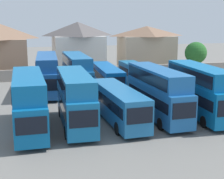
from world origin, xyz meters
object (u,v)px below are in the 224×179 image
Objects in this scene: bus_4 at (157,91)px; bus_5 at (200,89)px; bus_1 at (29,99)px; bus_9 at (139,76)px; bus_2 at (75,97)px; bus_8 at (107,77)px; bus_6 at (47,72)px; bus_7 at (77,71)px; house_terrace_centre at (78,46)px; house_terrace_right at (146,48)px; bus_3 at (118,103)px; tree_left_of_lot at (196,53)px.

bus_4 is 4.32m from bus_5.
bus_1 is 0.93× the size of bus_9.
bus_2 is 0.91× the size of bus_8.
bus_5 is 20.36m from bus_6.
bus_2 is at bearing 9.44° from bus_6.
bus_5 is at bearing 34.15° from bus_7.
bus_1 is 0.93× the size of bus_6.
bus_2 is 32.57m from house_terrace_centre.
bus_7 is at bearing 172.44° from bus_2.
bus_1 is 1.02× the size of bus_7.
bus_9 is 18.80m from house_terrace_right.
bus_3 is at bearing 93.57° from bus_2.
bus_2 is 14.84m from bus_7.
tree_left_of_lot reaches higher than bus_1.
bus_5 is 15.55m from bus_8.
bus_9 is at bearing 132.89° from bus_1.
bus_6 is 1.10× the size of bus_7.
bus_7 is 1.17× the size of house_terrace_centre.
tree_left_of_lot is (19.89, 22.31, 1.96)m from bus_3.
bus_2 is 4.15m from bus_3.
bus_2 is 0.88× the size of bus_9.
bus_6 is at bearing -111.61° from house_terrace_centre.
bus_8 is at bearing -92.47° from bus_9.
bus_5 is at bearing -117.15° from tree_left_of_lot.
bus_1 is 33.61m from house_terrace_centre.
bus_4 reaches higher than bus_1.
house_terrace_centre is at bearing 162.21° from bus_6.
bus_2 is at bearing -38.46° from bus_9.
bus_2 is 36.21m from house_terrace_right.
house_terrace_centre is at bearing 172.25° from bus_2.
bus_4 is (12.19, 0.52, 0.01)m from bus_1.
bus_1 is 1.20× the size of house_terrace_centre.
bus_9 is 2.09× the size of tree_left_of_lot.
bus_8 is at bearing -174.69° from bus_4.
house_terrace_centre is (6.84, 17.27, 1.78)m from bus_6.
bus_1 is at bearing -47.22° from bus_9.
bus_8 is at bearing 157.44° from bus_2.
bus_6 is (-1.46, 14.81, 0.05)m from bus_2.
bus_5 reaches higher than bus_9.
bus_6 reaches higher than bus_4.
bus_7 is (3.87, -0.16, -0.02)m from bus_6.
bus_2 is 17.83m from bus_9.
house_terrace_right is (12.94, -0.87, -0.42)m from house_terrace_centre.
bus_5 is 0.93× the size of bus_8.
bus_2 is 12.39m from bus_5.
bus_2 is at bearing -9.26° from bus_7.
bus_7 is 0.94× the size of bus_8.
bus_3 is 34.26m from house_terrace_right.
house_terrace_right is (11.90, 16.99, 2.27)m from bus_8.
house_terrace_right is (19.78, 16.39, 1.36)m from bus_6.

